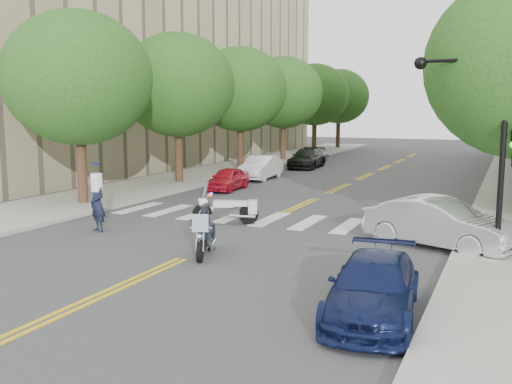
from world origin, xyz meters
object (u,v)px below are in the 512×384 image
Objects in this scene: motorcycle_police at (204,230)px; motorcycle_parked at (231,209)px; officer_standing at (98,204)px; convertible at (439,223)px; sedan_blue at (373,288)px.

motorcycle_parked is at bearing -93.75° from motorcycle_police.
motorcycle_police is 1.02× the size of officer_standing.
motorcycle_parked is 0.51× the size of convertible.
motorcycle_police is 4.61m from motorcycle_parked.
sedan_blue is (5.65, -2.96, -0.14)m from motorcycle_police.
motorcycle_parked is at bearing 105.51° from convertible.
motorcycle_parked is 1.21× the size of officer_standing.
officer_standing is at bearing 122.76° from convertible.
convertible reaches higher than sedan_blue.
motorcycle_police is 5.17m from officer_standing.
motorcycle_police reaches higher than motorcycle_parked.
motorcycle_police is 6.38m from sedan_blue.
motorcycle_parked is 4.81m from officer_standing.
convertible is 1.10× the size of sedan_blue.
officer_standing is 11.43m from convertible.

